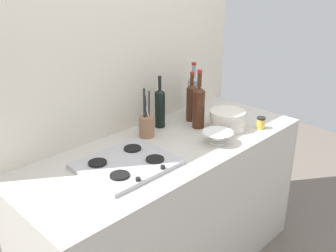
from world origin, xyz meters
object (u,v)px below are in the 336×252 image
stovetop_hob (127,164)px  wine_bottle_leftmost (160,107)px  plate_stack (228,120)px  condiment_jar_rear (227,112)px  wine_bottle_mid_left (191,102)px  wine_bottle_rightmost (199,106)px  utensil_crock (146,125)px  mixing_bowl (218,137)px  wine_bottle_mid_right (193,94)px  condiment_jar_front (261,123)px

stovetop_hob → wine_bottle_leftmost: (0.48, 0.25, 0.12)m
plate_stack → condiment_jar_rear: 0.18m
wine_bottle_mid_left → wine_bottle_rightmost: bearing=-118.0°
wine_bottle_mid_left → utensil_crock: bearing=177.7°
mixing_bowl → utensil_crock: (-0.22, 0.37, 0.03)m
wine_bottle_leftmost → wine_bottle_rightmost: wine_bottle_rightmost is taller
wine_bottle_leftmost → wine_bottle_mid_left: 0.23m
wine_bottle_mid_right → mixing_bowl: 0.50m
wine_bottle_mid_right → condiment_jar_rear: wine_bottle_mid_right is taller
utensil_crock → wine_bottle_mid_left: bearing=-2.3°
wine_bottle_rightmost → utensil_crock: size_ratio=1.20×
stovetop_hob → wine_bottle_rightmost: bearing=6.5°
stovetop_hob → wine_bottle_mid_left: wine_bottle_mid_left is taller
stovetop_hob → utensil_crock: 0.39m
wine_bottle_mid_right → utensil_crock: bearing=-173.9°
plate_stack → wine_bottle_rightmost: size_ratio=0.61×
wine_bottle_mid_right → mixing_bowl: bearing=-121.9°
wine_bottle_rightmost → condiment_jar_front: size_ratio=4.88×
plate_stack → wine_bottle_mid_right: size_ratio=0.63×
wine_bottle_mid_right → utensil_crock: wine_bottle_mid_right is taller
wine_bottle_leftmost → wine_bottle_rightmost: bearing=-47.4°
wine_bottle_leftmost → mixing_bowl: 0.43m
wine_bottle_mid_left → wine_bottle_rightmost: size_ratio=0.88×
stovetop_hob → wine_bottle_mid_right: size_ratio=1.28×
condiment_jar_front → mixing_bowl: bearing=171.2°
plate_stack → stovetop_hob: bearing=174.6°
wine_bottle_leftmost → mixing_bowl: wine_bottle_leftmost is taller
stovetop_hob → plate_stack: size_ratio=2.04×
utensil_crock → condiment_jar_rear: (0.58, -0.17, -0.03)m
condiment_jar_rear → wine_bottle_mid_right: bearing=114.6°
stovetop_hob → utensil_crock: size_ratio=1.49×
wine_bottle_leftmost → wine_bottle_mid_right: 0.32m
plate_stack → wine_bottle_mid_right: bearing=82.9°
condiment_jar_front → stovetop_hob: bearing=166.4°
stovetop_hob → wine_bottle_rightmost: size_ratio=1.24×
stovetop_hob → utensil_crock: utensil_crock is taller
wine_bottle_mid_left → utensil_crock: size_ratio=1.06×
wine_bottle_mid_right → utensil_crock: (-0.48, -0.05, -0.07)m
stovetop_hob → mixing_bowl: bearing=-16.8°
wine_bottle_leftmost → wine_bottle_mid_right: (0.32, 0.00, 0.01)m
utensil_crock → condiment_jar_front: (0.59, -0.42, -0.03)m
utensil_crock → mixing_bowl: bearing=-59.0°
utensil_crock → condiment_jar_rear: size_ratio=3.53×
utensil_crock → wine_bottle_rightmost: bearing=-21.4°
wine_bottle_rightmost → mixing_bowl: size_ratio=2.07×
wine_bottle_mid_right → mixing_bowl: (-0.26, -0.42, -0.10)m
condiment_jar_front → condiment_jar_rear: (-0.01, 0.26, 0.01)m
wine_bottle_rightmost → utensil_crock: (-0.33, 0.13, -0.07)m
utensil_crock → condiment_jar_rear: bearing=-16.0°
stovetop_hob → plate_stack: plate_stack is taller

